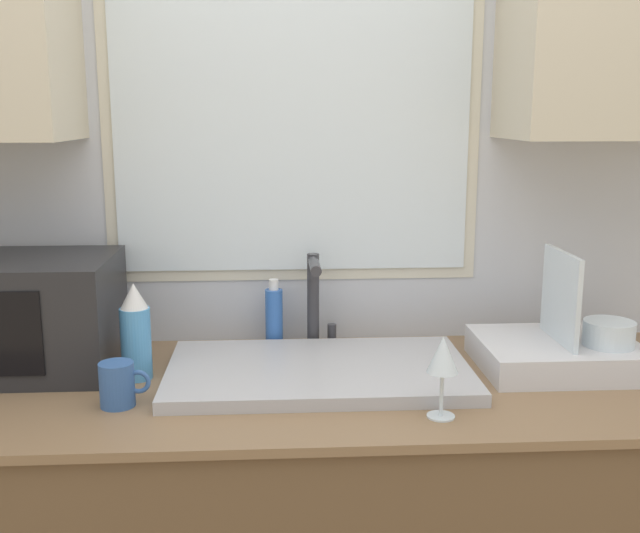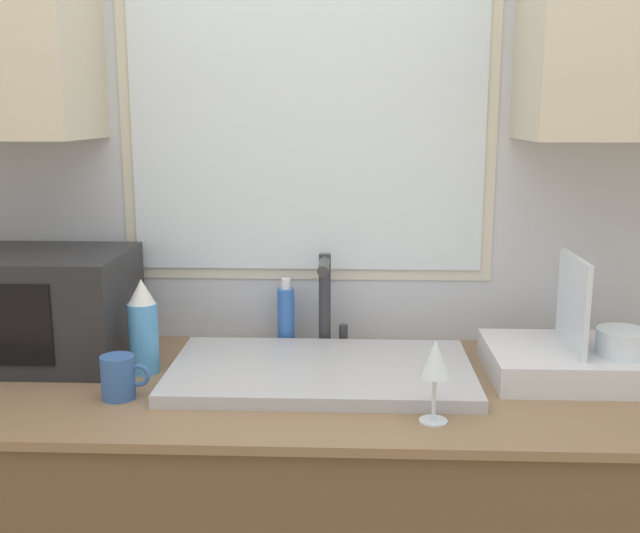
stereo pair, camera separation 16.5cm
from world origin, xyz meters
TOP-DOWN VIEW (x-y plane):
  - wall_back at (0.00, 0.67)m, footprint 6.00×0.38m
  - sink_basin at (0.05, 0.36)m, footprint 0.71×0.42m
  - faucet at (0.05, 0.58)m, footprint 0.08×0.16m
  - microwave at (-0.69, 0.47)m, footprint 0.49×0.34m
  - dish_rack at (0.64, 0.39)m, footprint 0.38×0.31m
  - spray_bottle at (-0.38, 0.38)m, footprint 0.07×0.07m
  - soap_bottle at (-0.06, 0.61)m, footprint 0.05×0.05m
  - mug_near_sink at (-0.39, 0.21)m, footprint 0.11×0.07m
  - wine_glass at (0.29, 0.11)m, footprint 0.06×0.06m

SIDE VIEW (x-z plane):
  - sink_basin at x=0.05m, z-range 0.90..0.93m
  - mug_near_sink at x=-0.39m, z-range 0.90..1.00m
  - dish_rack at x=0.64m, z-range 0.80..1.09m
  - soap_bottle at x=-0.06m, z-range 0.89..1.07m
  - spray_bottle at x=-0.38m, z-range 0.89..1.12m
  - wine_glass at x=0.29m, z-range 0.94..1.11m
  - microwave at x=-0.69m, z-range 0.90..1.17m
  - faucet at x=0.05m, z-range 0.92..1.17m
  - wall_back at x=0.00m, z-range 0.08..2.68m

